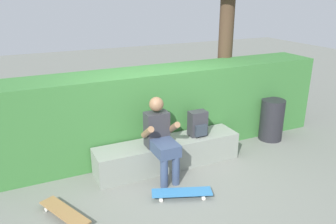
# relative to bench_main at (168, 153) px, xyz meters

# --- Properties ---
(ground_plane) EXTENTS (24.00, 24.00, 0.00)m
(ground_plane) POSITION_rel_bench_main_xyz_m (0.00, -0.35, -0.21)
(ground_plane) COLOR slate
(bench_main) EXTENTS (2.30, 0.50, 0.43)m
(bench_main) POSITION_rel_bench_main_xyz_m (0.00, 0.00, 0.00)
(bench_main) COLOR gray
(bench_main) RESTS_ON ground
(person_skater) EXTENTS (0.49, 0.62, 1.18)m
(person_skater) POSITION_rel_bench_main_xyz_m (-0.22, -0.22, 0.42)
(person_skater) COLOR #333338
(person_skater) RESTS_ON ground
(skateboard_near_person) EXTENTS (0.82, 0.47, 0.09)m
(skateboard_near_person) POSITION_rel_bench_main_xyz_m (-0.21, -0.87, -0.14)
(skateboard_near_person) COLOR teal
(skateboard_near_person) RESTS_ON ground
(skateboard_beside_bench) EXTENTS (0.52, 0.81, 0.09)m
(skateboard_beside_bench) POSITION_rel_bench_main_xyz_m (-1.69, -0.64, -0.14)
(skateboard_beside_bench) COLOR olive
(skateboard_beside_bench) RESTS_ON ground
(backpack_on_bench) EXTENTS (0.28, 0.23, 0.40)m
(backpack_on_bench) POSITION_rel_bench_main_xyz_m (0.51, -0.01, 0.41)
(backpack_on_bench) COLOR #333338
(backpack_on_bench) RESTS_ON bench_main
(hedge_row) EXTENTS (5.67, 0.79, 1.39)m
(hedge_row) POSITION_rel_bench_main_xyz_m (0.34, 0.68, 0.48)
(hedge_row) COLOR #397536
(hedge_row) RESTS_ON ground
(trash_bin) EXTENTS (0.42, 0.42, 0.76)m
(trash_bin) POSITION_rel_bench_main_xyz_m (2.14, 0.12, 0.17)
(trash_bin) COLOR #232328
(trash_bin) RESTS_ON ground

